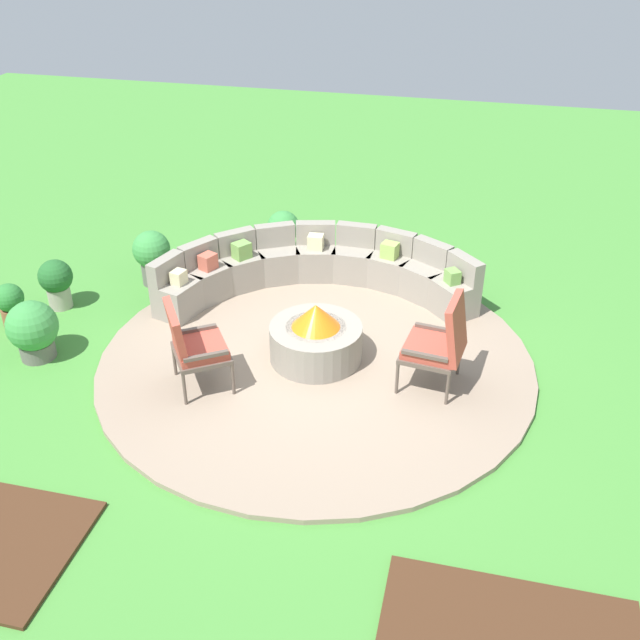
{
  "coord_description": "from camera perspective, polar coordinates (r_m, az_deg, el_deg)",
  "views": [
    {
      "loc": [
        1.66,
        -6.76,
        4.81
      ],
      "look_at": [
        0.0,
        0.2,
        0.45
      ],
      "focal_mm": 41.03,
      "sensor_mm": 36.0,
      "label": 1
    }
  ],
  "objects": [
    {
      "name": "ground_plane",
      "position": [
        8.46,
        -0.32,
        -3.29
      ],
      "size": [
        24.0,
        24.0,
        0.0
      ],
      "primitive_type": "plane",
      "color": "#478C38"
    },
    {
      "name": "potted_plant_0",
      "position": [
        8.96,
        -21.48,
        -0.65
      ],
      "size": [
        0.59,
        0.59,
        0.72
      ],
      "color": "#605B56",
      "rests_on": "ground_plane"
    },
    {
      "name": "patio_circle",
      "position": [
        8.45,
        -0.32,
        -3.12
      ],
      "size": [
        4.98,
        4.98,
        0.06
      ],
      "primitive_type": "cylinder",
      "color": "gray",
      "rests_on": "ground_plane"
    },
    {
      "name": "fire_pit",
      "position": [
        8.28,
        -0.32,
        -1.4
      ],
      "size": [
        1.06,
        1.06,
        0.7
      ],
      "color": "gray",
      "rests_on": "patio_circle"
    },
    {
      "name": "lounge_chair_front_left",
      "position": [
        7.8,
        -9.91,
        -1.86
      ],
      "size": [
        0.8,
        0.82,
        1.02
      ],
      "rotation": [
        0.0,
        0.0,
        5.3
      ],
      "color": "brown",
      "rests_on": "patio_circle"
    },
    {
      "name": "potted_plant_2",
      "position": [
        9.94,
        -19.87,
        2.88
      ],
      "size": [
        0.43,
        0.43,
        0.66
      ],
      "color": "#A89E8E",
      "rests_on": "ground_plane"
    },
    {
      "name": "potted_plant_1",
      "position": [
        10.16,
        -12.96,
        5.02
      ],
      "size": [
        0.51,
        0.51,
        0.77
      ],
      "color": "#605B56",
      "rests_on": "ground_plane"
    },
    {
      "name": "lounge_chair_front_right",
      "position": [
        7.78,
        9.34,
        -1.69
      ],
      "size": [
        0.7,
        0.69,
        1.09
      ],
      "rotation": [
        0.0,
        0.0,
        7.73
      ],
      "color": "brown",
      "rests_on": "patio_circle"
    },
    {
      "name": "curved_stone_bench",
      "position": [
        9.65,
        -0.38,
        3.89
      ],
      "size": [
        4.0,
        1.98,
        0.74
      ],
      "color": "gray",
      "rests_on": "patio_circle"
    },
    {
      "name": "potted_plant_4",
      "position": [
        10.74,
        -2.87,
        6.96
      ],
      "size": [
        0.47,
        0.47,
        0.68
      ],
      "color": "brown",
      "rests_on": "ground_plane"
    },
    {
      "name": "potted_plant_3",
      "position": [
        9.71,
        -22.98,
        1.16
      ],
      "size": [
        0.35,
        0.35,
        0.59
      ],
      "color": "brown",
      "rests_on": "ground_plane"
    }
  ]
}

